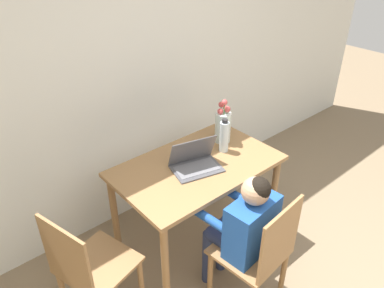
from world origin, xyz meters
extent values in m
cube|color=silver|center=(0.00, 2.23, 1.25)|extent=(6.40, 0.05, 2.50)
cube|color=olive|center=(0.09, 1.52, 0.74)|extent=(1.15, 0.71, 0.03)
cylinder|color=olive|center=(-0.44, 1.22, 0.36)|extent=(0.05, 0.05, 0.72)
cylinder|color=olive|center=(0.61, 1.22, 0.36)|extent=(0.05, 0.05, 0.72)
cylinder|color=olive|center=(-0.44, 1.83, 0.36)|extent=(0.05, 0.05, 0.72)
cylinder|color=olive|center=(0.61, 1.83, 0.36)|extent=(0.05, 0.05, 0.72)
cube|color=olive|center=(0.00, 0.93, 0.44)|extent=(0.44, 0.44, 0.02)
cube|color=olive|center=(0.02, 0.74, 0.67)|extent=(0.38, 0.05, 0.44)
cylinder|color=olive|center=(0.16, 1.11, 0.22)|extent=(0.04, 0.04, 0.43)
cylinder|color=olive|center=(-0.18, 1.08, 0.22)|extent=(0.04, 0.04, 0.43)
cylinder|color=olive|center=(0.19, 0.77, 0.22)|extent=(0.04, 0.04, 0.43)
cube|color=olive|center=(-0.77, 1.45, 0.44)|extent=(0.49, 0.49, 0.02)
cube|color=olive|center=(-0.95, 1.40, 0.67)|extent=(0.11, 0.37, 0.44)
cylinder|color=olive|center=(-0.56, 1.32, 0.22)|extent=(0.04, 0.04, 0.43)
cylinder|color=olive|center=(-0.64, 1.65, 0.22)|extent=(0.04, 0.04, 0.43)
cube|color=#1E4C9E|center=(0.00, 0.93, 0.64)|extent=(0.36, 0.21, 0.38)
sphere|color=tan|center=(0.00, 0.93, 0.92)|extent=(0.17, 0.17, 0.17)
sphere|color=black|center=(0.01, 0.91, 0.94)|extent=(0.14, 0.14, 0.14)
cylinder|color=navy|center=(0.07, 1.07, 0.47)|extent=(0.12, 0.29, 0.09)
cylinder|color=navy|center=(-0.08, 1.06, 0.47)|extent=(0.12, 0.29, 0.09)
cylinder|color=navy|center=(0.06, 1.21, 0.23)|extent=(0.08, 0.08, 0.45)
cylinder|color=navy|center=(-0.10, 1.20, 0.23)|extent=(0.08, 0.08, 0.45)
cylinder|color=#1E4C9E|center=(0.13, 1.15, 0.66)|extent=(0.08, 0.24, 0.06)
cylinder|color=#1E4C9E|center=(-0.16, 1.12, 0.66)|extent=(0.08, 0.24, 0.06)
cube|color=#4C4C51|center=(0.05, 1.48, 0.76)|extent=(0.38, 0.30, 0.01)
cube|color=slate|center=(0.05, 1.48, 0.76)|extent=(0.32, 0.23, 0.00)
cube|color=#4C4C51|center=(0.06, 1.54, 0.86)|extent=(0.34, 0.18, 0.21)
cube|color=#19284C|center=(0.06, 1.55, 0.87)|extent=(0.31, 0.15, 0.18)
cylinder|color=silver|center=(0.45, 1.64, 0.87)|extent=(0.12, 0.12, 0.24)
cylinder|color=#3D7A38|center=(0.47, 1.64, 0.91)|extent=(0.01, 0.01, 0.22)
sphere|color=#CC4C4C|center=(0.47, 1.64, 1.02)|extent=(0.03, 0.03, 0.03)
cylinder|color=#3D7A38|center=(0.45, 1.66, 0.92)|extent=(0.01, 0.01, 0.25)
sphere|color=#CC4C4C|center=(0.45, 1.66, 1.05)|extent=(0.04, 0.04, 0.04)
cylinder|color=#3D7A38|center=(0.42, 1.64, 0.90)|extent=(0.01, 0.01, 0.21)
sphere|color=#CC4C4C|center=(0.42, 1.64, 1.01)|extent=(0.04, 0.04, 0.04)
cylinder|color=#3D7A38|center=(0.43, 1.61, 0.94)|extent=(0.01, 0.01, 0.29)
sphere|color=#CC4C4C|center=(0.43, 1.61, 1.09)|extent=(0.04, 0.04, 0.04)
cylinder|color=#3D7A38|center=(0.46, 1.61, 0.91)|extent=(0.01, 0.01, 0.23)
sphere|color=#CC4C4C|center=(0.46, 1.61, 1.03)|extent=(0.05, 0.05, 0.05)
cylinder|color=silver|center=(0.36, 1.53, 0.87)|extent=(0.07, 0.07, 0.23)
cylinder|color=#262628|center=(0.36, 1.53, 1.00)|extent=(0.04, 0.04, 0.03)
camera|label=1|loc=(-1.35, -0.10, 2.23)|focal=35.00mm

